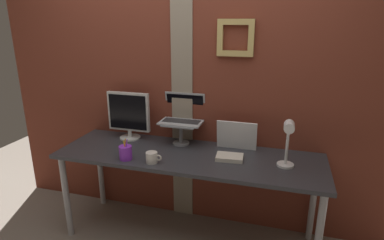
{
  "coord_description": "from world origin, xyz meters",
  "views": [
    {
      "loc": [
        0.81,
        -2.16,
        1.75
      ],
      "look_at": [
        0.14,
        0.14,
        1.0
      ],
      "focal_mm": 30.01,
      "sensor_mm": 36.0,
      "label": 1
    }
  ],
  "objects_px": {
    "monitor": "(129,114)",
    "coffee_mug": "(152,157)",
    "laptop": "(183,113)",
    "whiteboard_panel": "(237,135)",
    "pen_cup": "(126,153)",
    "desk_lamp": "(288,139)"
  },
  "relations": [
    {
      "from": "whiteboard_panel",
      "to": "desk_lamp",
      "type": "relative_size",
      "value": 0.88
    },
    {
      "from": "monitor",
      "to": "pen_cup",
      "type": "height_order",
      "value": "monitor"
    },
    {
      "from": "monitor",
      "to": "desk_lamp",
      "type": "relative_size",
      "value": 1.14
    },
    {
      "from": "laptop",
      "to": "coffee_mug",
      "type": "bearing_deg",
      "value": -100.09
    },
    {
      "from": "monitor",
      "to": "desk_lamp",
      "type": "height_order",
      "value": "monitor"
    },
    {
      "from": "laptop",
      "to": "whiteboard_panel",
      "type": "bearing_deg",
      "value": -6.3
    },
    {
      "from": "desk_lamp",
      "to": "coffee_mug",
      "type": "height_order",
      "value": "desk_lamp"
    },
    {
      "from": "laptop",
      "to": "desk_lamp",
      "type": "relative_size",
      "value": 0.97
    },
    {
      "from": "whiteboard_panel",
      "to": "pen_cup",
      "type": "relative_size",
      "value": 1.89
    },
    {
      "from": "monitor",
      "to": "pen_cup",
      "type": "relative_size",
      "value": 2.44
    },
    {
      "from": "pen_cup",
      "to": "coffee_mug",
      "type": "relative_size",
      "value": 1.39
    },
    {
      "from": "monitor",
      "to": "whiteboard_panel",
      "type": "distance_m",
      "value": 0.94
    },
    {
      "from": "monitor",
      "to": "whiteboard_panel",
      "type": "bearing_deg",
      "value": 1.13
    },
    {
      "from": "pen_cup",
      "to": "coffee_mug",
      "type": "bearing_deg",
      "value": 0.05
    },
    {
      "from": "desk_lamp",
      "to": "pen_cup",
      "type": "distance_m",
      "value": 1.17
    },
    {
      "from": "laptop",
      "to": "coffee_mug",
      "type": "distance_m",
      "value": 0.53
    },
    {
      "from": "monitor",
      "to": "coffee_mug",
      "type": "distance_m",
      "value": 0.6
    },
    {
      "from": "whiteboard_panel",
      "to": "coffee_mug",
      "type": "relative_size",
      "value": 2.63
    },
    {
      "from": "monitor",
      "to": "pen_cup",
      "type": "bearing_deg",
      "value": -67.15
    },
    {
      "from": "monitor",
      "to": "desk_lamp",
      "type": "distance_m",
      "value": 1.35
    },
    {
      "from": "desk_lamp",
      "to": "pen_cup",
      "type": "height_order",
      "value": "desk_lamp"
    },
    {
      "from": "whiteboard_panel",
      "to": "laptop",
      "type": "bearing_deg",
      "value": 173.7
    }
  ]
}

